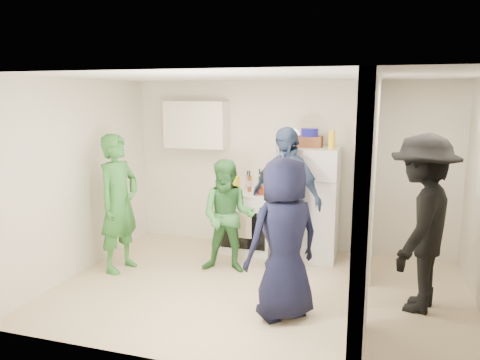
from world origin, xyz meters
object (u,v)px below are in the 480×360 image
stove (249,221)px  person_nook (421,223)px  fridge (314,204)px  person_navy (284,239)px  blue_bowl (310,132)px  yellow_cup_stack_top (332,140)px  person_green_left (119,203)px  person_green_center (228,216)px  person_denim (285,199)px  wicker_basket (309,142)px

stove → person_nook: person_nook is taller
fridge → person_navy: (-0.03, -1.90, 0.06)m
blue_bowl → yellow_cup_stack_top: size_ratio=0.96×
person_nook → person_green_left: bearing=-74.5°
person_green_center → person_denim: size_ratio=0.78×
stove → person_denim: size_ratio=0.48×
person_green_left → stove: bearing=-38.7°
wicker_basket → person_green_center: bearing=-134.6°
person_denim → wicker_basket: bearing=96.6°
fridge → person_denim: person_denim is taller
blue_bowl → person_green_center: size_ratio=0.16×
wicker_basket → fridge: bearing=-26.6°
stove → person_green_center: 0.93m
yellow_cup_stack_top → person_green_left: yellow_cup_stack_top is taller
yellow_cup_stack_top → person_green_center: (-1.21, -0.75, -0.96)m
stove → person_nook: 2.67m
person_green_left → person_nook: person_nook is taller
yellow_cup_stack_top → person_navy: yellow_cup_stack_top is taller
person_green_center → person_navy: 1.42m
blue_bowl → person_green_center: (-0.89, -0.90, -1.04)m
wicker_basket → blue_bowl: size_ratio=1.46×
stove → wicker_basket: size_ratio=2.59×
fridge → blue_bowl: (-0.10, 0.05, 0.99)m
blue_bowl → yellow_cup_stack_top: bearing=-25.1°
person_green_center → person_nook: person_nook is taller
person_green_center → person_nook: size_ratio=0.78×
wicker_basket → blue_bowl: blue_bowl is taller
person_nook → fridge: bearing=-117.6°
stove → person_denim: bearing=-39.1°
stove → person_denim: person_denim is taller
person_nook → stove: bearing=-103.3°
person_denim → person_navy: 1.43m
blue_bowl → person_navy: size_ratio=0.14×
blue_bowl → person_nook: bearing=-43.0°
stove → blue_bowl: bearing=1.3°
blue_bowl → person_denim: person_denim is taller
blue_bowl → person_green_left: size_ratio=0.13×
wicker_basket → blue_bowl: (0.00, 0.00, 0.13)m
fridge → person_denim: bearing=-121.7°
fridge → person_green_center: (-0.99, -0.85, -0.05)m
wicker_basket → yellow_cup_stack_top: 0.36m
fridge → blue_bowl: bearing=153.4°
person_denim → fridge: bearing=85.7°
stove → blue_bowl: blue_bowl is taller
person_navy → person_green_center: bearing=-90.5°
wicker_basket → yellow_cup_stack_top: bearing=-25.1°
person_green_center → person_denim: (0.68, 0.35, 0.21)m
fridge → person_denim: size_ratio=0.83×
person_denim → person_navy: size_ratio=1.12×
person_green_center → person_navy: person_navy is taller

